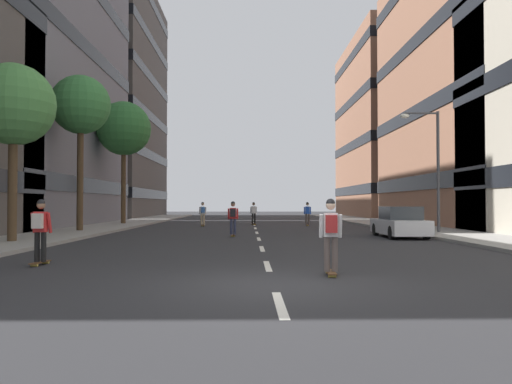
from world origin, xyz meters
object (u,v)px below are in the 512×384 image
(skater_4, at_px, (331,232))
(street_tree_mid, at_px, (124,129))
(street_tree_near, at_px, (13,106))
(skater_0, at_px, (40,228))
(skater_5, at_px, (203,212))
(parked_car_near, at_px, (400,223))
(skater_3, at_px, (254,212))
(streetlamp_right, at_px, (431,158))
(skater_2, at_px, (307,213))
(street_tree_far, at_px, (81,106))
(skater_1, at_px, (233,216))

(skater_4, bearing_deg, street_tree_mid, 113.18)
(street_tree_near, bearing_deg, skater_0, -59.79)
(skater_4, bearing_deg, skater_5, 101.84)
(parked_car_near, height_order, skater_3, skater_3)
(skater_5, bearing_deg, streetlamp_right, -36.80)
(skater_5, bearing_deg, skater_4, -78.16)
(streetlamp_right, height_order, skater_2, streetlamp_right)
(skater_0, bearing_deg, street_tree_far, 104.97)
(skater_3, bearing_deg, street_tree_far, -135.14)
(street_tree_near, xyz_separation_m, street_tree_mid, (-0.00, 18.02, 1.76))
(street_tree_mid, distance_m, skater_2, 15.58)
(street_tree_far, relative_size, streetlamp_right, 1.37)
(skater_1, relative_size, skater_5, 1.00)
(skater_1, xyz_separation_m, skater_3, (1.21, 13.52, -0.03))
(parked_car_near, distance_m, skater_5, 16.19)
(street_tree_near, bearing_deg, street_tree_far, 90.00)
(skater_3, bearing_deg, skater_4, -86.94)
(skater_0, relative_size, skater_5, 1.00)
(skater_0, xyz_separation_m, skater_4, (7.52, -2.03, 0.00))
(skater_1, height_order, skater_2, same)
(street_tree_far, xyz_separation_m, skater_5, (6.33, 7.78, -6.26))
(street_tree_near, relative_size, skater_1, 4.09)
(street_tree_far, height_order, skater_5, street_tree_far)
(skater_1, relative_size, skater_3, 1.00)
(streetlamp_right, distance_m, skater_4, 17.25)
(skater_2, distance_m, skater_3, 4.34)
(street_tree_mid, relative_size, skater_1, 5.31)
(skater_1, bearing_deg, skater_2, 66.20)
(skater_1, relative_size, skater_4, 1.00)
(skater_0, distance_m, skater_4, 7.79)
(street_tree_near, xyz_separation_m, street_tree_far, (0.00, 8.13, 1.59))
(street_tree_near, distance_m, skater_1, 11.06)
(street_tree_far, relative_size, skater_0, 5.01)
(parked_car_near, bearing_deg, street_tree_mid, 140.25)
(skater_4, bearing_deg, street_tree_near, 142.27)
(street_tree_near, xyz_separation_m, skater_0, (4.02, -6.90, -4.67))
(street_tree_far, bearing_deg, skater_4, -55.92)
(skater_3, bearing_deg, skater_0, -103.62)
(street_tree_near, bearing_deg, skater_1, 27.65)
(skater_2, bearing_deg, street_tree_far, -149.35)
(skater_4, bearing_deg, skater_1, 101.09)
(street_tree_near, height_order, skater_3, street_tree_near)
(parked_car_near, xyz_separation_m, skater_3, (-7.00, 14.36, 0.29))
(street_tree_mid, bearing_deg, skater_0, -80.84)
(parked_car_near, distance_m, skater_3, 15.98)
(street_tree_mid, bearing_deg, streetlamp_right, -31.54)
(parked_car_near, distance_m, street_tree_mid, 23.23)
(skater_4, height_order, skater_5, same)
(skater_4, xyz_separation_m, skater_5, (-5.21, 24.83, 0.00))
(streetlamp_right, distance_m, skater_2, 12.18)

